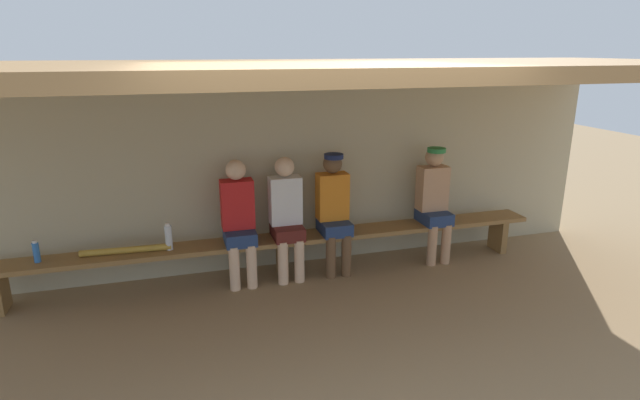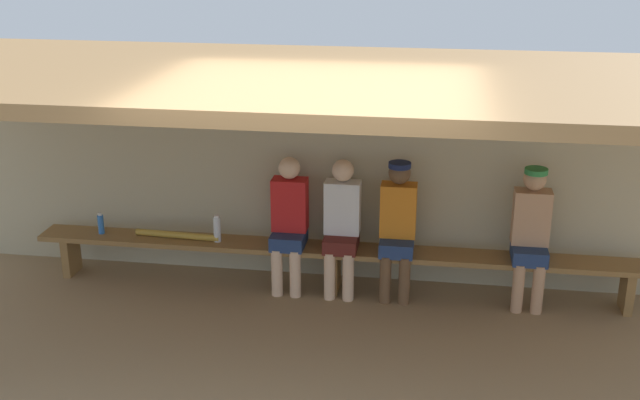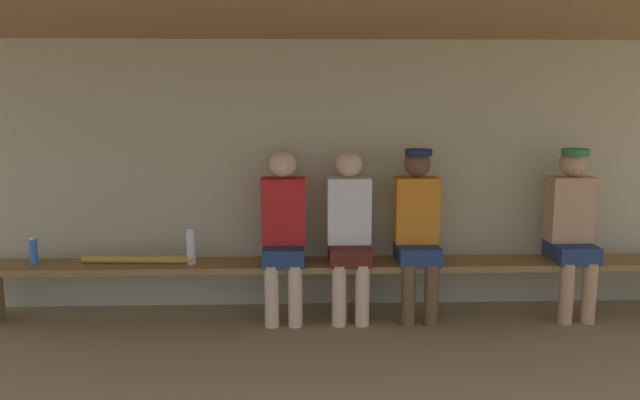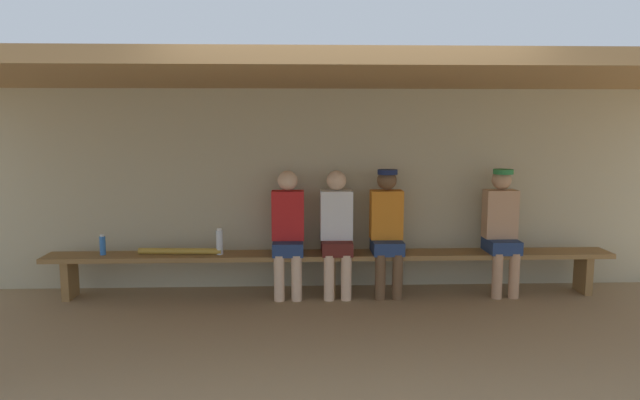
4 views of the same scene
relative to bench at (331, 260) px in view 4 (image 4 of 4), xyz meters
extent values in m
plane|color=#937754|center=(0.00, -1.55, -0.39)|extent=(24.00, 24.00, 0.00)
cube|color=#B7AD8C|center=(0.00, 0.45, 0.71)|extent=(8.00, 0.20, 2.20)
cube|color=#9E7547|center=(0.00, -0.85, 1.87)|extent=(8.00, 2.80, 0.12)
cube|color=olive|center=(0.00, 0.00, 0.05)|extent=(6.00, 0.36, 0.05)
cube|color=olive|center=(-2.75, 0.00, -0.18)|extent=(0.08, 0.29, 0.41)
cube|color=olive|center=(0.00, 0.00, -0.18)|extent=(0.08, 0.29, 0.41)
cube|color=olive|center=(2.75, 0.00, -0.18)|extent=(0.08, 0.29, 0.41)
cube|color=navy|center=(0.60, -0.02, 0.14)|extent=(0.32, 0.40, 0.14)
cylinder|color=brown|center=(0.51, -0.18, -0.15)|extent=(0.11, 0.11, 0.48)
cylinder|color=brown|center=(0.69, -0.18, -0.15)|extent=(0.11, 0.11, 0.48)
cube|color=orange|center=(0.60, 0.06, 0.47)|extent=(0.34, 0.20, 0.52)
sphere|color=brown|center=(0.60, 0.06, 0.84)|extent=(0.21, 0.21, 0.21)
cylinder|color=#19234C|center=(0.60, 0.02, 0.93)|extent=(0.21, 0.21, 0.05)
cube|color=#591E19|center=(0.06, -0.02, 0.14)|extent=(0.32, 0.40, 0.14)
cylinder|color=beige|center=(-0.03, -0.18, -0.15)|extent=(0.11, 0.11, 0.48)
cylinder|color=beige|center=(0.15, -0.18, -0.15)|extent=(0.11, 0.11, 0.48)
cube|color=white|center=(0.06, 0.06, 0.47)|extent=(0.34, 0.20, 0.52)
sphere|color=beige|center=(0.06, 0.06, 0.84)|extent=(0.21, 0.21, 0.21)
cube|color=navy|center=(-0.45, -0.02, 0.14)|extent=(0.32, 0.40, 0.14)
cylinder|color=beige|center=(-0.54, -0.18, -0.15)|extent=(0.11, 0.11, 0.48)
cylinder|color=beige|center=(-0.36, -0.18, -0.15)|extent=(0.11, 0.11, 0.48)
cube|color=red|center=(-0.45, 0.06, 0.47)|extent=(0.34, 0.20, 0.52)
sphere|color=beige|center=(-0.45, 0.06, 0.84)|extent=(0.21, 0.21, 0.21)
cube|color=navy|center=(1.83, -0.02, 0.14)|extent=(0.32, 0.40, 0.14)
cylinder|color=tan|center=(1.74, -0.18, -0.15)|extent=(0.11, 0.11, 0.48)
cylinder|color=tan|center=(1.92, -0.18, -0.15)|extent=(0.11, 0.11, 0.48)
cube|color=tan|center=(1.83, 0.06, 0.47)|extent=(0.34, 0.20, 0.52)
sphere|color=tan|center=(1.83, 0.06, 0.84)|extent=(0.21, 0.21, 0.21)
cylinder|color=#2D8442|center=(1.83, 0.02, 0.93)|extent=(0.21, 0.21, 0.05)
cylinder|color=silver|center=(-1.17, -0.02, 0.20)|extent=(0.07, 0.07, 0.25)
cylinder|color=white|center=(-1.17, -0.02, 0.34)|extent=(0.05, 0.05, 0.02)
cylinder|color=blue|center=(-2.39, 0.01, 0.17)|extent=(0.06, 0.06, 0.20)
cylinder|color=white|center=(-2.39, 0.01, 0.28)|extent=(0.04, 0.04, 0.02)
cylinder|color=#B28C33|center=(-1.59, 0.00, 0.11)|extent=(0.88, 0.12, 0.07)
camera|label=1|loc=(-1.07, -5.12, 2.04)|focal=28.70mm
camera|label=2|loc=(0.92, -7.02, 3.09)|focal=44.42mm
camera|label=3|loc=(-0.33, -4.84, 1.36)|focal=35.54mm
camera|label=4|loc=(-0.34, -5.91, 1.45)|focal=31.98mm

